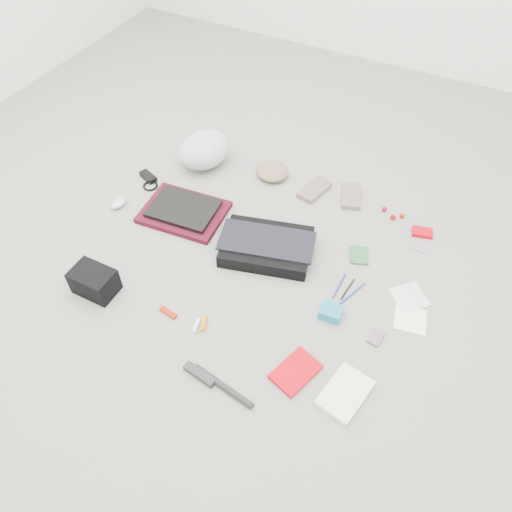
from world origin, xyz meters
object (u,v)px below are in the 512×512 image
at_px(messenger_bag, 267,247).
at_px(laptop, 183,209).
at_px(bike_helmet, 204,150).
at_px(camera_bag, 94,281).
at_px(accordion_wallet, 331,312).
at_px(book_red, 296,372).

distance_m(messenger_bag, laptop, 0.47).
height_order(bike_helmet, camera_bag, bike_helmet).
relative_size(camera_bag, accordion_wallet, 2.01).
height_order(bike_helmet, book_red, bike_helmet).
bearing_deg(messenger_bag, book_red, -68.49).
bearing_deg(messenger_bag, accordion_wallet, -41.66).
height_order(book_red, accordion_wallet, accordion_wallet).
height_order(messenger_bag, camera_bag, camera_bag).
xyz_separation_m(book_red, accordion_wallet, (0.02, 0.30, 0.01)).
xyz_separation_m(bike_helmet, book_red, (0.94, -0.92, -0.08)).
bearing_deg(camera_bag, accordion_wallet, 19.31).
distance_m(camera_bag, book_red, 0.91).
bearing_deg(accordion_wallet, messenger_bag, 150.05).
distance_m(laptop, bike_helmet, 0.41).
xyz_separation_m(laptop, camera_bag, (-0.08, -0.56, 0.02)).
relative_size(laptop, bike_helmet, 1.06).
distance_m(book_red, accordion_wallet, 0.30).
distance_m(messenger_bag, book_red, 0.62).
relative_size(camera_bag, book_red, 0.99).
height_order(camera_bag, accordion_wallet, camera_bag).
bearing_deg(accordion_wallet, camera_bag, -163.75).
relative_size(laptop, book_red, 1.74).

